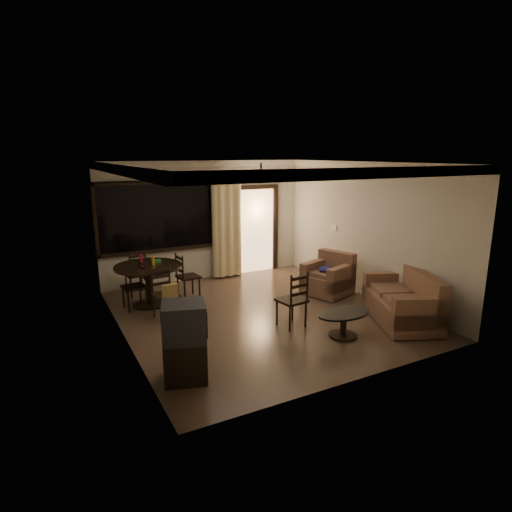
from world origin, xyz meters
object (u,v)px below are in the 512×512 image
dining_chair_west (135,295)px  sofa (405,302)px  coffee_table (344,320)px  armchair (329,277)px  dining_chair_north (137,282)px  dining_table (149,274)px  tv_cabinet (185,342)px  side_chair (292,310)px  dining_chair_east (188,284)px  dining_chair_south (166,303)px

dining_chair_west → sofa: dining_chair_west is taller
coffee_table → dining_chair_west: bearing=133.4°
armchair → coffee_table: size_ratio=1.15×
dining_chair_west → dining_chair_north: 0.90m
dining_table → coffee_table: bearing=-50.7°
dining_chair_north → tv_cabinet: size_ratio=0.88×
coffee_table → side_chair: size_ratio=0.95×
dining_chair_east → dining_chair_south: same height
dining_chair_north → tv_cabinet: 3.91m
dining_chair_west → dining_chair_east: 1.15m
sofa → armchair: sofa is taller
dining_chair_south → tv_cabinet: 2.30m
dining_chair_east → coffee_table: dining_chair_east is taller
dining_chair_east → dining_chair_north: same height
dining_chair_east → armchair: bearing=-118.9°
dining_table → coffee_table: size_ratio=1.38×
dining_table → dining_chair_north: bearing=96.1°
dining_chair_west → dining_chair_east: size_ratio=1.00×
tv_cabinet → coffee_table: tv_cabinet is taller
dining_chair_east → side_chair: bearing=-160.7°
dining_chair_west → armchair: bearing=69.7°
dining_chair_north → armchair: bearing=147.1°
dining_chair_north → side_chair: side_chair is taller
dining_table → sofa: 4.88m
dining_chair_south → coffee_table: size_ratio=1.00×
tv_cabinet → dining_chair_south: bearing=97.5°
dining_table → dining_chair_east: bearing=5.9°
dining_chair_east → dining_chair_north: size_ratio=1.00×
dining_chair_east → dining_chair_west: bearing=92.8°
tv_cabinet → coffee_table: (2.76, 0.11, -0.26)m
dining_table → armchair: size_ratio=1.20×
sofa → side_chair: bearing=-177.3°
tv_cabinet → side_chair: 2.41m
sofa → side_chair: size_ratio=1.91×
sofa → dining_chair_north: bearing=160.3°
side_chair → dining_chair_north: bearing=-63.7°
coffee_table → sofa: bearing=0.4°
dining_chair_east → dining_chair_north: (-0.91, 0.70, 0.00)m
dining_chair_north → armchair: 4.13m
dining_table → dining_chair_west: 0.48m
armchair → tv_cabinet: bearing=-171.0°
dining_chair_north → sofa: size_ratio=0.50×
dining_chair_north → side_chair: bearing=117.7°
dining_table → tv_cabinet: 3.13m
dining_chair_north → side_chair: (2.01, -3.02, 0.01)m
dining_chair_west → dining_table: bearing=100.3°
dining_table → dining_chair_south: 0.92m
dining_chair_south → side_chair: 2.30m
armchair → coffee_table: armchair is taller
armchair → coffee_table: bearing=-139.4°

